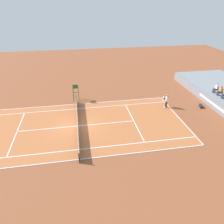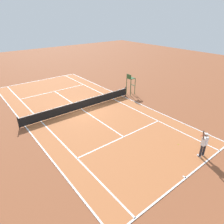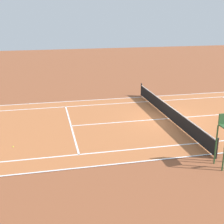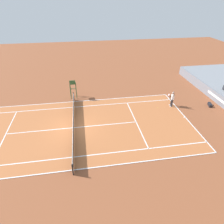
% 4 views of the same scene
% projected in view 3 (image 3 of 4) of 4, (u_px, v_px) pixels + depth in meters
% --- Properties ---
extents(ground_plane, '(80.00, 80.00, 0.00)m').
position_uv_depth(ground_plane, '(169.00, 119.00, 20.67)').
color(ground_plane, brown).
extents(court, '(11.08, 23.88, 0.03)m').
position_uv_depth(court, '(169.00, 119.00, 20.67)').
color(court, '#B76638').
rests_on(court, ground).
extents(net, '(11.98, 0.10, 1.07)m').
position_uv_depth(net, '(169.00, 111.00, 20.51)').
color(net, black).
rests_on(net, ground).
extents(tennis_ball, '(0.07, 0.07, 0.07)m').
position_uv_depth(tennis_ball, '(13.00, 147.00, 16.38)').
color(tennis_ball, '#D1E533').
rests_on(tennis_ball, ground).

